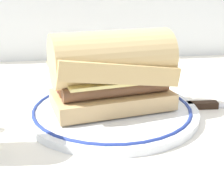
{
  "coord_description": "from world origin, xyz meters",
  "views": [
    {
      "loc": [
        -0.05,
        -0.51,
        0.22
      ],
      "look_at": [
        0.02,
        -0.01,
        0.04
      ],
      "focal_mm": 51.81,
      "sensor_mm": 36.0,
      "label": 1
    }
  ],
  "objects": [
    {
      "name": "sausage_sandwich",
      "position": [
        0.02,
        -0.01,
        0.08
      ],
      "size": [
        0.21,
        0.14,
        0.13
      ],
      "rotation": [
        0.0,
        0.0,
        0.2
      ],
      "color": "tan",
      "rests_on": "plate"
    },
    {
      "name": "butter_knife",
      "position": [
        0.22,
        0.0,
        0.0
      ],
      "size": [
        0.15,
        0.03,
        0.01
      ],
      "color": "silver",
      "rests_on": "ground_plane"
    },
    {
      "name": "ground_plane",
      "position": [
        0.0,
        0.0,
        0.0
      ],
      "size": [
        1.5,
        1.5,
        0.0
      ],
      "primitive_type": "plane",
      "color": "silver"
    },
    {
      "name": "plate",
      "position": [
        0.02,
        -0.01,
        0.01
      ],
      "size": [
        0.29,
        0.29,
        0.01
      ],
      "color": "white",
      "rests_on": "ground_plane"
    }
  ]
}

